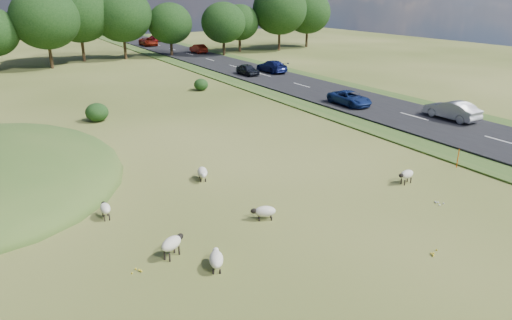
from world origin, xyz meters
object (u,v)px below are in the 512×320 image
(car_5, at_px, (350,98))
(car_7, at_px, (198,49))
(sheep_2, at_px, (172,243))
(sheep_4, at_px, (406,174))
(car_0, at_px, (154,38))
(car_3, at_px, (148,42))
(sheep_0, at_px, (105,208))
(sheep_3, at_px, (264,211))
(marker_post, at_px, (458,158))
(sheep_1, at_px, (216,259))
(car_4, at_px, (452,110))
(car_2, at_px, (272,66))
(sheep_5, at_px, (202,172))
(car_6, at_px, (248,70))

(car_5, bearing_deg, car_7, 84.89)
(sheep_2, height_order, sheep_4, sheep_2)
(car_0, xyz_separation_m, car_3, (-3.80, -7.44, 0.09))
(sheep_0, height_order, sheep_3, sheep_0)
(sheep_4, xyz_separation_m, car_7, (13.27, 57.79, 0.42))
(marker_post, bearing_deg, sheep_3, 178.82)
(sheep_4, distance_m, car_5, 17.98)
(sheep_1, distance_m, car_7, 65.33)
(sheep_1, height_order, sheep_4, sheep_4)
(sheep_3, distance_m, car_4, 23.36)
(sheep_4, relative_size, car_7, 0.26)
(sheep_3, xyz_separation_m, car_2, (22.36, 34.10, 0.57))
(sheep_0, bearing_deg, car_7, -23.65)
(marker_post, relative_size, sheep_5, 0.89)
(car_2, height_order, car_6, car_2)
(marker_post, height_order, car_4, car_4)
(marker_post, distance_m, sheep_3, 13.73)
(car_3, height_order, car_5, car_3)
(car_2, height_order, car_4, car_4)
(marker_post, height_order, sheep_4, marker_post)
(marker_post, relative_size, car_5, 0.26)
(sheep_1, distance_m, sheep_3, 4.53)
(sheep_1, distance_m, car_2, 44.99)
(sheep_2, distance_m, car_4, 28.29)
(sheep_0, distance_m, sheep_1, 7.02)
(marker_post, height_order, sheep_3, marker_post)
(sheep_1, height_order, car_2, car_2)
(car_4, bearing_deg, marker_post, 39.12)
(sheep_1, bearing_deg, car_4, -45.94)
(sheep_3, xyz_separation_m, car_7, (22.36, 57.36, 0.55))
(sheep_1, relative_size, sheep_2, 1.01)
(sheep_1, xyz_separation_m, car_6, (22.32, 36.33, 0.46))
(car_0, xyz_separation_m, car_4, (0.00, -73.20, 0.10))
(sheep_2, xyz_separation_m, car_3, (23.47, 73.31, 0.38))
(sheep_5, bearing_deg, sheep_1, -2.98)
(sheep_0, relative_size, sheep_3, 0.87)
(sheep_1, bearing_deg, sheep_5, 3.29)
(sheep_0, relative_size, car_3, 0.20)
(car_0, bearing_deg, car_3, 62.94)
(marker_post, relative_size, car_4, 0.26)
(sheep_5, relative_size, car_3, 0.25)
(sheep_4, xyz_separation_m, sheep_5, (-9.57, 6.34, -0.09))
(sheep_2, relative_size, sheep_4, 1.11)
(sheep_2, relative_size, car_4, 0.27)
(marker_post, bearing_deg, sheep_1, -172.72)
(sheep_2, distance_m, car_6, 41.83)
(sheep_1, height_order, car_7, car_7)
(sheep_5, distance_m, car_0, 77.47)
(sheep_5, bearing_deg, car_6, 163.97)
(sheep_4, distance_m, sheep_5, 11.48)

